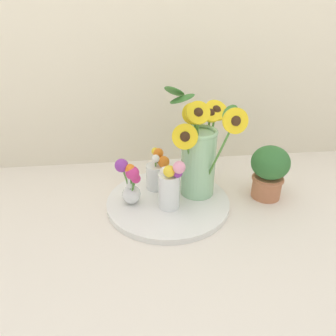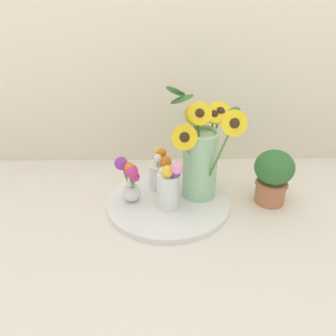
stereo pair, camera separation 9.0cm
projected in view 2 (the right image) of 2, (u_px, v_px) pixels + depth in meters
ground_plane at (171, 209)px, 1.10m from camera, size 6.00×6.00×0.00m
serving_tray at (168, 202)px, 1.12m from camera, size 0.42×0.42×0.02m
mason_jar_sunflowers at (200, 155)px, 1.08m from camera, size 0.25×0.24×0.40m
vase_small_center at (169, 186)px, 1.04m from camera, size 0.08×0.09×0.18m
vase_bulb_right at (130, 181)px, 1.06m from camera, size 0.08×0.09×0.17m
vase_small_back at (159, 171)px, 1.16m from camera, size 0.08×0.08×0.14m
potted_plant at (273, 175)px, 1.09m from camera, size 0.13×0.13×0.19m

